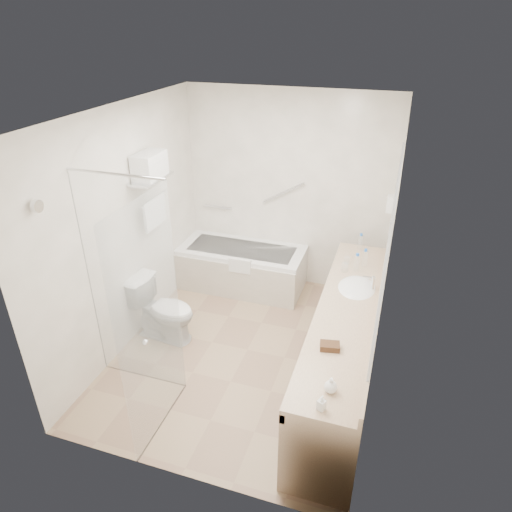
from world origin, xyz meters
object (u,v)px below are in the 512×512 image
(amenity_basket, at_px, (330,346))
(vanity_counter, at_px, (346,328))
(bathtub, at_px, (242,267))
(water_bottle_left, at_px, (357,263))
(toilet, at_px, (164,310))

(amenity_basket, bearing_deg, vanity_counter, 84.15)
(bathtub, bearing_deg, vanity_counter, -42.35)
(amenity_basket, xyz_separation_m, water_bottle_left, (0.04, 1.34, 0.06))
(bathtub, xyz_separation_m, toilet, (-0.45, -1.29, 0.08))
(vanity_counter, relative_size, toilet, 3.76)
(bathtub, height_order, water_bottle_left, water_bottle_left)
(toilet, distance_m, amenity_basket, 2.11)
(vanity_counter, relative_size, amenity_basket, 17.35)
(vanity_counter, relative_size, water_bottle_left, 13.56)
(vanity_counter, bearing_deg, amenity_basket, -95.85)
(water_bottle_left, bearing_deg, bathtub, 156.53)
(bathtub, height_order, toilet, toilet)
(toilet, bearing_deg, amenity_basket, -104.49)
(toilet, height_order, water_bottle_left, water_bottle_left)
(bathtub, height_order, vanity_counter, vanity_counter)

